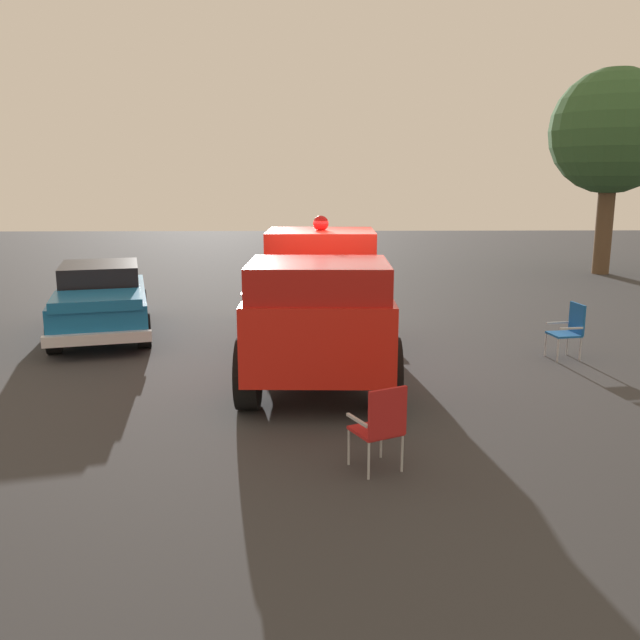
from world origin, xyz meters
TOP-DOWN VIEW (x-y plane):
  - ground_plane at (0.00, 0.00)m, footprint 60.00×60.00m
  - vintage_fire_truck at (-0.32, -0.28)m, footprint 2.48×6.02m
  - classic_hot_rod at (-4.86, 2.49)m, footprint 2.88×4.68m
  - lawn_chair_near_truck at (-1.80, 3.99)m, footprint 0.52×0.50m
  - lawn_chair_by_car at (0.27, -4.42)m, footprint 0.66×0.66m
  - lawn_chair_spare at (4.25, 0.36)m, footprint 0.57×0.58m
  - spectator_seated at (-1.80, 3.86)m, footprint 0.40×0.54m
  - oak_tree_right at (9.59, 11.26)m, footprint 4.07×4.07m

SIDE VIEW (x-z plane):
  - ground_plane at x=0.00m, z-range 0.00..0.00m
  - lawn_chair_near_truck at x=-1.80m, z-range 0.08..1.10m
  - lawn_chair_by_car at x=0.27m, z-range 0.08..1.10m
  - lawn_chair_spare at x=4.25m, z-range 0.08..1.10m
  - spectator_seated at x=-1.80m, z-range 0.05..1.34m
  - classic_hot_rod at x=-4.86m, z-range 0.02..1.48m
  - vintage_fire_truck at x=-0.32m, z-range -0.10..2.49m
  - oak_tree_right at x=9.59m, z-range 1.30..8.07m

